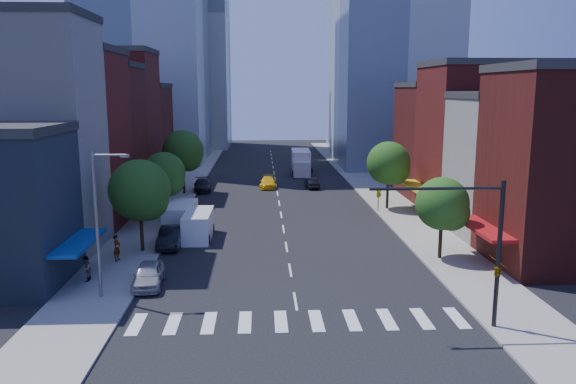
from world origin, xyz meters
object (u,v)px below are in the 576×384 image
(parked_car_front, at_px, (148,275))
(traffic_car_oncoming, at_px, (312,183))
(box_truck, at_px, (301,163))
(traffic_car_far, at_px, (307,168))
(parked_car_second, at_px, (171,237))
(parked_car_third, at_px, (183,217))
(cargo_van_near, at_px, (198,226))
(pedestrian_near, at_px, (117,248))
(cargo_van_far, at_px, (180,217))
(pedestrian_far, at_px, (86,269))
(parked_car_rear, at_px, (202,185))
(taxi, at_px, (268,182))

(parked_car_front, height_order, traffic_car_oncoming, parked_car_front)
(box_truck, bearing_deg, traffic_car_far, 65.01)
(parked_car_second, bearing_deg, traffic_car_far, 70.56)
(parked_car_second, distance_m, parked_car_third, 7.12)
(parked_car_second, relative_size, cargo_van_near, 0.88)
(cargo_van_near, distance_m, traffic_car_far, 41.19)
(parked_car_third, xyz_separation_m, pedestrian_near, (-3.33, -11.30, 0.31))
(cargo_van_far, distance_m, pedestrian_far, 14.99)
(parked_car_second, height_order, box_truck, box_truck)
(parked_car_rear, xyz_separation_m, pedestrian_near, (-3.33, -29.75, 0.37))
(cargo_van_near, bearing_deg, parked_car_rear, 95.46)
(box_truck, xyz_separation_m, pedestrian_near, (-16.88, -43.62, -0.58))
(parked_car_second, relative_size, cargo_van_far, 0.85)
(cargo_van_far, height_order, pedestrian_far, cargo_van_far)
(parked_car_front, bearing_deg, traffic_car_oncoming, 65.34)
(traffic_car_far, bearing_deg, cargo_van_near, 68.86)
(traffic_car_far, bearing_deg, parked_car_front, 70.67)
(cargo_van_near, xyz_separation_m, pedestrian_far, (-6.26, -10.96, -0.18))
(cargo_van_far, relative_size, box_truck, 0.64)
(traffic_car_oncoming, xyz_separation_m, pedestrian_far, (-18.39, -35.81, 0.33))
(parked_car_front, xyz_separation_m, taxi, (8.39, 37.15, -0.05))
(traffic_car_oncoming, xyz_separation_m, box_truck, (-0.58, 12.31, 1.03))
(parked_car_third, relative_size, traffic_car_oncoming, 1.44)
(pedestrian_near, height_order, pedestrian_far, pedestrian_near)
(parked_car_rear, relative_size, taxi, 1.04)
(parked_car_third, xyz_separation_m, taxi, (8.39, 20.60, -0.09))
(parked_car_second, distance_m, cargo_van_far, 5.70)
(parked_car_rear, distance_m, pedestrian_far, 34.51)
(parked_car_rear, bearing_deg, pedestrian_near, -102.28)
(parked_car_front, relative_size, parked_car_rear, 0.87)
(parked_car_rear, bearing_deg, traffic_car_far, 41.64)
(traffic_car_far, bearing_deg, taxi, 62.45)
(parked_car_rear, xyz_separation_m, box_truck, (13.55, 13.87, 0.95))
(parked_car_front, xyz_separation_m, pedestrian_near, (-3.33, 5.25, 0.36))
(parked_car_second, xyz_separation_m, pedestrian_far, (-4.26, -8.68, 0.18))
(traffic_car_far, xyz_separation_m, box_truck, (-1.04, -2.07, 1.03))
(traffic_car_far, distance_m, pedestrian_far, 53.61)
(parked_car_rear, height_order, taxi, parked_car_rear)
(parked_car_second, xyz_separation_m, cargo_van_near, (2.00, 2.28, 0.37))
(cargo_van_far, bearing_deg, pedestrian_near, -104.46)
(taxi, bearing_deg, pedestrian_far, -106.23)
(cargo_van_near, bearing_deg, pedestrian_near, -128.94)
(cargo_van_near, bearing_deg, parked_car_third, 113.00)
(parked_car_second, xyz_separation_m, traffic_car_oncoming, (14.13, 27.12, -0.15))
(box_truck, distance_m, pedestrian_near, 46.77)
(taxi, relative_size, box_truck, 0.55)
(parked_car_second, height_order, cargo_van_near, cargo_van_near)
(cargo_van_near, bearing_deg, cargo_van_far, 121.08)
(parked_car_second, relative_size, pedestrian_near, 2.55)
(parked_car_front, distance_m, taxi, 38.09)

